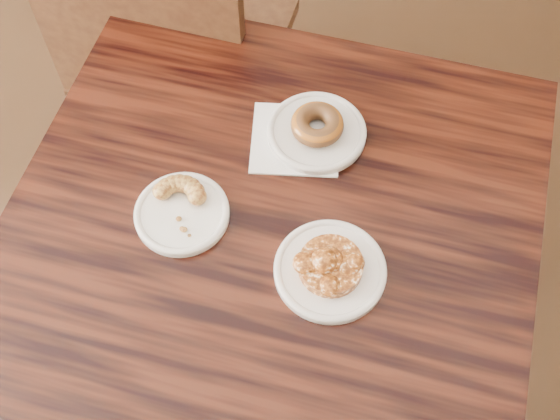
{
  "coord_description": "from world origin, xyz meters",
  "views": [
    {
      "loc": [
        0.24,
        -0.38,
        1.75
      ],
      "look_at": [
        0.24,
        0.17,
        0.8
      ],
      "focal_mm": 45.0,
      "sensor_mm": 36.0,
      "label": 1
    }
  ],
  "objects_px": {
    "chair_far": "(187,48)",
    "glazed_donut": "(317,125)",
    "apple_fritter": "(331,264)",
    "cafe_table": "(272,312)",
    "cruller_fragment": "(180,207)"
  },
  "relations": [
    {
      "from": "chair_far",
      "to": "glazed_donut",
      "type": "bearing_deg",
      "value": 137.2
    },
    {
      "from": "cruller_fragment",
      "to": "glazed_donut",
      "type": "bearing_deg",
      "value": 35.95
    },
    {
      "from": "cafe_table",
      "to": "glazed_donut",
      "type": "distance_m",
      "value": 0.45
    },
    {
      "from": "glazed_donut",
      "to": "cruller_fragment",
      "type": "relative_size",
      "value": 0.88
    },
    {
      "from": "cruller_fragment",
      "to": "cafe_table",
      "type": "bearing_deg",
      "value": -6.87
    },
    {
      "from": "cafe_table",
      "to": "apple_fritter",
      "type": "relative_size",
      "value": 6.18
    },
    {
      "from": "apple_fritter",
      "to": "chair_far",
      "type": "bearing_deg",
      "value": 112.34
    },
    {
      "from": "glazed_donut",
      "to": "apple_fritter",
      "type": "distance_m",
      "value": 0.26
    },
    {
      "from": "cafe_table",
      "to": "cruller_fragment",
      "type": "distance_m",
      "value": 0.43
    },
    {
      "from": "glazed_donut",
      "to": "cafe_table",
      "type": "bearing_deg",
      "value": -114.08
    },
    {
      "from": "chair_far",
      "to": "cruller_fragment",
      "type": "relative_size",
      "value": 8.61
    },
    {
      "from": "chair_far",
      "to": "glazed_donut",
      "type": "relative_size",
      "value": 9.75
    },
    {
      "from": "chair_far",
      "to": "apple_fritter",
      "type": "relative_size",
      "value": 6.44
    },
    {
      "from": "cafe_table",
      "to": "cruller_fragment",
      "type": "bearing_deg",
      "value": -171.63
    },
    {
      "from": "chair_far",
      "to": "cafe_table",
      "type": "bearing_deg",
      "value": 123.9
    }
  ]
}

